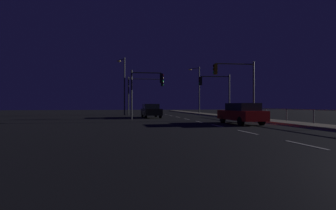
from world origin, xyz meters
TOP-DOWN VIEW (x-y plane):
  - ground_plane at (0.00, 17.50)m, footprint 112.00×112.00m
  - sidewalk_right at (6.07, 17.50)m, footprint 2.09×77.00m
  - lane_markings_center at (0.00, 21.00)m, footprint 0.14×50.00m
  - lane_edge_line at (4.77, 22.50)m, footprint 0.14×53.00m
  - car at (2.36, 14.10)m, footprint 1.97×4.46m
  - car_oncoming at (-3.22, 24.61)m, footprint 2.00×4.47m
  - traffic_light_overhead_east at (4.03, 23.32)m, footprint 3.64×0.65m
  - traffic_light_far_right at (-4.06, 21.65)m, footprint 3.32×0.47m
  - traffic_light_near_right at (3.88, 17.96)m, footprint 4.02×0.46m
  - traffic_light_mid_right at (-3.37, 31.82)m, footprint 5.14×0.39m
  - street_lamp_median at (5.94, 35.93)m, footprint 1.53×1.81m
  - street_lamp_mid_block at (-6.28, 32.18)m, footprint 1.17×1.70m
  - barrier_fence at (6.96, 10.86)m, footprint 0.09×25.81m

SIDE VIEW (x-z plane):
  - ground_plane at x=0.00m, z-range 0.00..0.00m
  - lane_edge_line at x=4.77m, z-range 0.00..0.01m
  - lane_markings_center at x=0.00m, z-range 0.00..0.01m
  - sidewalk_right at x=6.07m, z-range 0.00..0.14m
  - car at x=2.36m, z-range 0.04..1.61m
  - car_oncoming at x=-3.22m, z-range 0.04..1.61m
  - barrier_fence at x=6.96m, z-range 0.38..1.36m
  - traffic_light_far_right at x=-4.06m, z-range 0.99..5.94m
  - traffic_light_overhead_east at x=4.03m, z-range 1.12..5.94m
  - traffic_light_mid_right at x=-3.37m, z-range 1.18..6.62m
  - traffic_light_near_right at x=3.88m, z-range 1.24..6.57m
  - street_lamp_median at x=5.94m, z-range 0.91..8.59m
  - street_lamp_mid_block at x=-6.28m, z-range 0.76..8.93m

